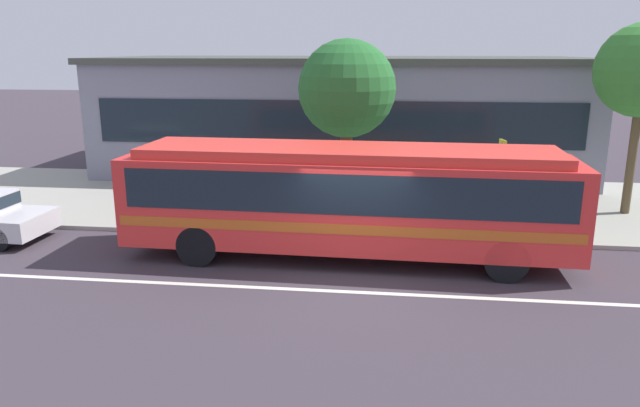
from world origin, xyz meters
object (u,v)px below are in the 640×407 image
object	(u,v)px
pedestrian_waiting_near_sign	(549,199)
pedestrian_walking_along_curb	(465,201)
transit_bus	(348,194)
bus_stop_sign	(500,174)
street_tree_near_stop	(347,90)

from	to	relation	value
pedestrian_waiting_near_sign	pedestrian_walking_along_curb	bearing A→B (deg)	-167.42
transit_bus	bus_stop_sign	size ratio (longest dim) A/B	4.20
pedestrian_waiting_near_sign	bus_stop_sign	world-z (taller)	bus_stop_sign
bus_stop_sign	street_tree_near_stop	size ratio (longest dim) A/B	0.49
transit_bus	street_tree_near_stop	size ratio (longest dim) A/B	2.08
transit_bus	pedestrian_walking_along_curb	world-z (taller)	transit_bus
street_tree_near_stop	bus_stop_sign	bearing A→B (deg)	-25.41
transit_bus	pedestrian_walking_along_curb	size ratio (longest dim) A/B	6.66
transit_bus	pedestrian_waiting_near_sign	xyz separation A→B (m)	(5.43, 2.44, -0.56)
pedestrian_walking_along_curb	street_tree_near_stop	distance (m)	5.01
street_tree_near_stop	transit_bus	bearing A→B (deg)	-84.96
transit_bus	pedestrian_walking_along_curb	distance (m)	3.68
transit_bus	bus_stop_sign	xyz separation A→B (m)	(4.01, 2.12, 0.16)
bus_stop_sign	pedestrian_waiting_near_sign	bearing A→B (deg)	12.53
pedestrian_waiting_near_sign	pedestrian_walking_along_curb	size ratio (longest dim) A/B	0.99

